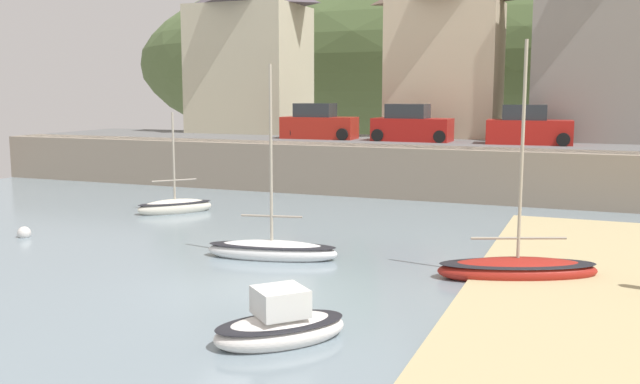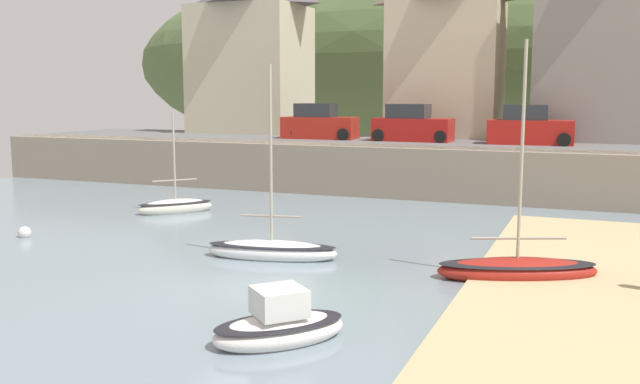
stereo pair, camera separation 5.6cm
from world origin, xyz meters
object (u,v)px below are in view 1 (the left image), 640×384
(sailboat_white_hull, at_px, (280,326))
(parked_car_by_wall, at_px, (411,126))
(waterfront_building_centre, at_px, (445,49))
(waterfront_building_right, at_px, (605,33))
(waterfront_building_left, at_px, (250,53))
(dinghy_open_wooden, at_px, (272,250))
(parked_car_near_slipway, at_px, (318,124))
(sailboat_tall_mast, at_px, (175,206))
(mooring_buoy, at_px, (24,233))
(sailboat_far_left, at_px, (517,269))
(parked_car_end_of_row, at_px, (528,128))

(sailboat_white_hull, distance_m, parked_car_by_wall, 24.31)
(waterfront_building_centre, xyz_separation_m, parked_car_by_wall, (-0.78, -4.50, -4.21))
(waterfront_building_right, bearing_deg, waterfront_building_left, -180.00)
(waterfront_building_left, relative_size, dinghy_open_wooden, 1.65)
(parked_car_near_slipway, bearing_deg, waterfront_building_centre, 34.18)
(waterfront_building_left, height_order, sailboat_white_hull, waterfront_building_left)
(waterfront_building_centre, relative_size, waterfront_building_right, 0.88)
(waterfront_building_centre, distance_m, parked_car_near_slipway, 8.63)
(sailboat_tall_mast, height_order, mooring_buoy, sailboat_tall_mast)
(waterfront_building_left, bearing_deg, sailboat_tall_mast, -73.53)
(waterfront_building_centre, relative_size, sailboat_tall_mast, 2.27)
(dinghy_open_wooden, relative_size, sailboat_far_left, 0.92)
(parked_car_near_slipway, bearing_deg, dinghy_open_wooden, -75.03)
(dinghy_open_wooden, xyz_separation_m, parked_car_end_of_row, (5.74, 17.49, 2.95))
(sailboat_white_hull, bearing_deg, dinghy_open_wooden, 69.47)
(sailboat_tall_mast, bearing_deg, parked_car_by_wall, 10.57)
(parked_car_end_of_row, bearing_deg, sailboat_white_hull, -100.13)
(sailboat_far_left, relative_size, sailboat_white_hull, 2.19)
(parked_car_by_wall, bearing_deg, waterfront_building_right, 27.42)
(dinghy_open_wooden, relative_size, sailboat_tall_mast, 1.38)
(waterfront_building_left, bearing_deg, sailboat_far_left, -48.41)
(waterfront_building_left, height_order, sailboat_tall_mast, waterfront_building_left)
(waterfront_building_left, bearing_deg, parked_car_end_of_row, -14.22)
(sailboat_white_hull, distance_m, sailboat_tall_mast, 16.07)
(waterfront_building_left, relative_size, parked_car_by_wall, 2.38)
(waterfront_building_centre, bearing_deg, parked_car_end_of_row, -41.00)
(sailboat_tall_mast, relative_size, parked_car_by_wall, 1.04)
(dinghy_open_wooden, distance_m, mooring_buoy, 9.34)
(waterfront_building_left, height_order, mooring_buoy, waterfront_building_left)
(mooring_buoy, bearing_deg, dinghy_open_wooden, 2.35)
(waterfront_building_centre, xyz_separation_m, mooring_buoy, (-9.89, -22.38, -7.27))
(parked_car_end_of_row, bearing_deg, mooring_buoy, -134.31)
(waterfront_building_right, distance_m, sailboat_far_left, 23.07)
(sailboat_far_left, bearing_deg, dinghy_open_wooden, 160.76)
(sailboat_far_left, relative_size, parked_car_near_slipway, 1.56)
(waterfront_building_centre, relative_size, sailboat_far_left, 1.51)
(parked_car_by_wall, xyz_separation_m, mooring_buoy, (-9.11, -17.88, -3.07))
(sailboat_far_left, xyz_separation_m, sailboat_white_hull, (-3.92, -6.75, 0.05))
(sailboat_tall_mast, xyz_separation_m, parked_car_end_of_row, (12.97, 11.70, 2.95))
(parked_car_end_of_row, bearing_deg, sailboat_tall_mast, -142.13)
(mooring_buoy, bearing_deg, parked_car_by_wall, 63.01)
(parked_car_near_slipway, bearing_deg, sailboat_tall_mast, -100.94)
(waterfront_building_centre, bearing_deg, parked_car_by_wall, -99.83)
(waterfront_building_left, bearing_deg, dinghy_open_wooden, -61.33)
(waterfront_building_centre, height_order, parked_car_end_of_row, waterfront_building_centre)
(sailboat_far_left, bearing_deg, waterfront_building_right, 63.00)
(sailboat_tall_mast, bearing_deg, dinghy_open_wooden, -87.15)
(sailboat_far_left, distance_m, parked_car_near_slipway, 21.50)
(waterfront_building_centre, xyz_separation_m, sailboat_far_left, (6.61, -21.63, -7.15))
(parked_car_by_wall, distance_m, mooring_buoy, 20.29)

